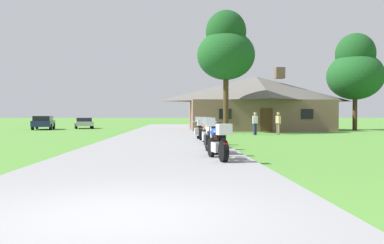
{
  "coord_description": "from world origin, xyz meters",
  "views": [
    {
      "loc": [
        0.78,
        -5.38,
        1.41
      ],
      "look_at": [
        1.99,
        22.64,
        0.97
      ],
      "focal_mm": 36.87,
      "sensor_mm": 36.0,
      "label": 1
    }
  ],
  "objects_px": {
    "motorcycle_white_second_in_row": "(212,138)",
    "bystander_tan_shirt_beside_signpost": "(278,122)",
    "motorcycle_yellow_third_in_row": "(210,135)",
    "tree_right_of_lodge": "(355,70)",
    "parked_silver_sedan_far_left": "(84,123)",
    "tree_by_lodge_front": "(226,49)",
    "motorcycle_green_farthest_in_row": "(200,130)",
    "motorcycle_red_fourth_in_row": "(208,132)",
    "motorcycle_blue_nearest_to_camera": "(218,142)",
    "bystander_white_shirt_near_lodge": "(255,122)",
    "parked_navy_suv_far_left": "(43,122)"
  },
  "relations": [
    {
      "from": "motorcycle_white_second_in_row",
      "to": "bystander_tan_shirt_beside_signpost",
      "type": "bearing_deg",
      "value": 61.38
    },
    {
      "from": "motorcycle_white_second_in_row",
      "to": "motorcycle_yellow_third_in_row",
      "type": "distance_m",
      "value": 2.62
    },
    {
      "from": "bystander_tan_shirt_beside_signpost",
      "to": "tree_right_of_lodge",
      "type": "relative_size",
      "value": 0.18
    },
    {
      "from": "motorcycle_white_second_in_row",
      "to": "parked_silver_sedan_far_left",
      "type": "xyz_separation_m",
      "value": [
        -11.53,
        30.26,
        0.03
      ]
    },
    {
      "from": "motorcycle_yellow_third_in_row",
      "to": "tree_by_lodge_front",
      "type": "xyz_separation_m",
      "value": [
        2.71,
        15.57,
        6.35
      ]
    },
    {
      "from": "motorcycle_white_second_in_row",
      "to": "tree_right_of_lodge",
      "type": "bearing_deg",
      "value": 50.0
    },
    {
      "from": "motorcycle_green_farthest_in_row",
      "to": "motorcycle_white_second_in_row",
      "type": "bearing_deg",
      "value": -93.97
    },
    {
      "from": "motorcycle_white_second_in_row",
      "to": "parked_silver_sedan_far_left",
      "type": "height_order",
      "value": "motorcycle_white_second_in_row"
    },
    {
      "from": "parked_silver_sedan_far_left",
      "to": "motorcycle_red_fourth_in_row",
      "type": "bearing_deg",
      "value": -80.3
    },
    {
      "from": "motorcycle_yellow_third_in_row",
      "to": "bystander_tan_shirt_beside_signpost",
      "type": "height_order",
      "value": "bystander_tan_shirt_beside_signpost"
    },
    {
      "from": "motorcycle_blue_nearest_to_camera",
      "to": "motorcycle_yellow_third_in_row",
      "type": "distance_m",
      "value": 4.79
    },
    {
      "from": "motorcycle_white_second_in_row",
      "to": "tree_right_of_lodge",
      "type": "distance_m",
      "value": 29.46
    },
    {
      "from": "tree_by_lodge_front",
      "to": "parked_silver_sedan_far_left",
      "type": "distance_m",
      "value": 19.8
    },
    {
      "from": "motorcycle_green_farthest_in_row",
      "to": "bystander_white_shirt_near_lodge",
      "type": "relative_size",
      "value": 1.24
    },
    {
      "from": "motorcycle_red_fourth_in_row",
      "to": "parked_silver_sedan_far_left",
      "type": "height_order",
      "value": "motorcycle_red_fourth_in_row"
    },
    {
      "from": "parked_silver_sedan_far_left",
      "to": "bystander_white_shirt_near_lodge",
      "type": "bearing_deg",
      "value": -59.57
    },
    {
      "from": "bystander_white_shirt_near_lodge",
      "to": "tree_right_of_lodge",
      "type": "height_order",
      "value": "tree_right_of_lodge"
    },
    {
      "from": "motorcycle_white_second_in_row",
      "to": "bystander_white_shirt_near_lodge",
      "type": "distance_m",
      "value": 15.4
    },
    {
      "from": "tree_right_of_lodge",
      "to": "motorcycle_red_fourth_in_row",
      "type": "bearing_deg",
      "value": -130.79
    },
    {
      "from": "motorcycle_red_fourth_in_row",
      "to": "bystander_white_shirt_near_lodge",
      "type": "height_order",
      "value": "bystander_white_shirt_near_lodge"
    },
    {
      "from": "motorcycle_white_second_in_row",
      "to": "motorcycle_green_farthest_in_row",
      "type": "bearing_deg",
      "value": 83.96
    },
    {
      "from": "motorcycle_green_farthest_in_row",
      "to": "bystander_tan_shirt_beside_signpost",
      "type": "height_order",
      "value": "bystander_tan_shirt_beside_signpost"
    },
    {
      "from": "parked_navy_suv_far_left",
      "to": "parked_silver_sedan_far_left",
      "type": "bearing_deg",
      "value": 33.24
    },
    {
      "from": "motorcycle_blue_nearest_to_camera",
      "to": "bystander_white_shirt_near_lodge",
      "type": "xyz_separation_m",
      "value": [
        4.59,
        16.86,
        0.33
      ]
    },
    {
      "from": "motorcycle_yellow_third_in_row",
      "to": "tree_right_of_lodge",
      "type": "distance_m",
      "value": 27.3
    },
    {
      "from": "motorcycle_red_fourth_in_row",
      "to": "motorcycle_green_farthest_in_row",
      "type": "xyz_separation_m",
      "value": [
        -0.21,
        2.78,
        0.0
      ]
    },
    {
      "from": "motorcycle_red_fourth_in_row",
      "to": "motorcycle_green_farthest_in_row",
      "type": "distance_m",
      "value": 2.79
    },
    {
      "from": "motorcycle_green_farthest_in_row",
      "to": "tree_by_lodge_front",
      "type": "bearing_deg",
      "value": 71.2
    },
    {
      "from": "motorcycle_green_farthest_in_row",
      "to": "tree_right_of_lodge",
      "type": "bearing_deg",
      "value": 40.71
    },
    {
      "from": "bystander_tan_shirt_beside_signpost",
      "to": "parked_silver_sedan_far_left",
      "type": "height_order",
      "value": "bystander_tan_shirt_beside_signpost"
    },
    {
      "from": "motorcycle_white_second_in_row",
      "to": "tree_by_lodge_front",
      "type": "height_order",
      "value": "tree_by_lodge_front"
    },
    {
      "from": "bystander_tan_shirt_beside_signpost",
      "to": "tree_right_of_lodge",
      "type": "xyz_separation_m",
      "value": [
        9.98,
        8.87,
        5.01
      ]
    },
    {
      "from": "motorcycle_blue_nearest_to_camera",
      "to": "tree_by_lodge_front",
      "type": "bearing_deg",
      "value": 72.74
    },
    {
      "from": "bystander_tan_shirt_beside_signpost",
      "to": "bystander_white_shirt_near_lodge",
      "type": "bearing_deg",
      "value": -103.6
    },
    {
      "from": "bystander_white_shirt_near_lodge",
      "to": "parked_navy_suv_far_left",
      "type": "relative_size",
      "value": 0.35
    },
    {
      "from": "motorcycle_yellow_third_in_row",
      "to": "bystander_white_shirt_near_lodge",
      "type": "distance_m",
      "value": 12.87
    },
    {
      "from": "parked_navy_suv_far_left",
      "to": "bystander_tan_shirt_beside_signpost",
      "type": "bearing_deg",
      "value": -40.23
    },
    {
      "from": "bystander_tan_shirt_beside_signpost",
      "to": "parked_silver_sedan_far_left",
      "type": "distance_m",
      "value": 23.52
    },
    {
      "from": "motorcycle_yellow_third_in_row",
      "to": "motorcycle_green_farthest_in_row",
      "type": "bearing_deg",
      "value": 87.0
    },
    {
      "from": "motorcycle_red_fourth_in_row",
      "to": "tree_by_lodge_front",
      "type": "xyz_separation_m",
      "value": [
        2.57,
        12.96,
        6.35
      ]
    },
    {
      "from": "motorcycle_yellow_third_in_row",
      "to": "motorcycle_red_fourth_in_row",
      "type": "xyz_separation_m",
      "value": [
        0.14,
        2.62,
        0.0
      ]
    },
    {
      "from": "motorcycle_blue_nearest_to_camera",
      "to": "tree_right_of_lodge",
      "type": "relative_size",
      "value": 0.22
    },
    {
      "from": "motorcycle_yellow_third_in_row",
      "to": "tree_by_lodge_front",
      "type": "bearing_deg",
      "value": 76.42
    },
    {
      "from": "tree_right_of_lodge",
      "to": "motorcycle_green_farthest_in_row",
      "type": "bearing_deg",
      "value": -135.76
    },
    {
      "from": "motorcycle_yellow_third_in_row",
      "to": "motorcycle_green_farthest_in_row",
      "type": "xyz_separation_m",
      "value": [
        -0.07,
        5.4,
        0.0
      ]
    },
    {
      "from": "motorcycle_blue_nearest_to_camera",
      "to": "bystander_tan_shirt_beside_signpost",
      "type": "relative_size",
      "value": 1.23
    },
    {
      "from": "motorcycle_red_fourth_in_row",
      "to": "tree_right_of_lodge",
      "type": "relative_size",
      "value": 0.22
    },
    {
      "from": "bystander_white_shirt_near_lodge",
      "to": "parked_navy_suv_far_left",
      "type": "xyz_separation_m",
      "value": [
        -19.48,
        12.28,
        -0.17
      ]
    },
    {
      "from": "motorcycle_yellow_third_in_row",
      "to": "tree_right_of_lodge",
      "type": "bearing_deg",
      "value": 48.95
    },
    {
      "from": "motorcycle_green_farthest_in_row",
      "to": "tree_by_lodge_front",
      "type": "height_order",
      "value": "tree_by_lodge_front"
    }
  ]
}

